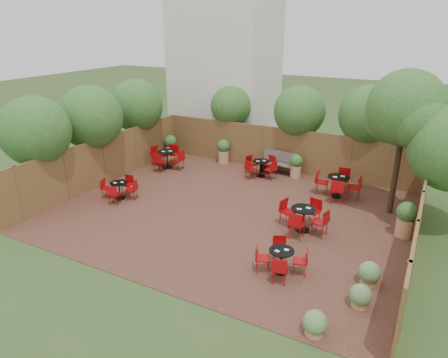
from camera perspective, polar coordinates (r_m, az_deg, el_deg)
The scene contains 13 objects.
ground at distance 14.69m, azimuth 1.13°, elevation -4.66°, with size 80.00×80.00×0.00m, color #354F23.
courtyard_paving at distance 14.69m, azimuth 1.13°, elevation -4.62°, with size 12.00×10.00×0.02m, color #3D1C19.
fence_back at distance 18.63m, azimuth 8.18°, elevation 4.10°, with size 12.00×0.08×2.00m, color brown.
fence_left at distance 17.66m, azimuth -16.48°, elevation 2.47°, with size 0.08×10.00×2.00m, color brown.
fence_right at distance 12.98m, azimuth 25.61°, elevation -5.67°, with size 0.08×10.00×2.00m, color brown.
neighbour_building at distance 22.53m, azimuth 0.23°, elevation 15.06°, with size 5.00×4.00×8.00m, color silver.
overhang_foliage at distance 16.42m, azimuth 0.74°, elevation 8.34°, with size 15.92×10.86×2.72m.
courtyard_tree at distance 14.71m, azimuth 24.14°, elevation 8.50°, with size 2.71×2.61×5.04m.
park_bench_left at distance 18.44m, azimuth 7.69°, elevation 2.40°, with size 1.63×0.71×0.98m.
park_bench_right at distance 18.44m, azimuth 7.78°, elevation 2.33°, with size 1.57×0.65×0.95m.
bistro_tables at distance 15.63m, azimuth 3.23°, elevation -1.17°, with size 9.53×8.02×0.96m.
planters at distance 17.55m, azimuth 4.91°, elevation 1.92°, with size 11.87×4.36×1.18m.
low_shrubs at distance 10.54m, azimuth 17.46°, elevation -15.27°, with size 1.28×3.04×0.63m.
Camera 1 is at (5.98, -11.80, 6.40)m, focal length 32.48 mm.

